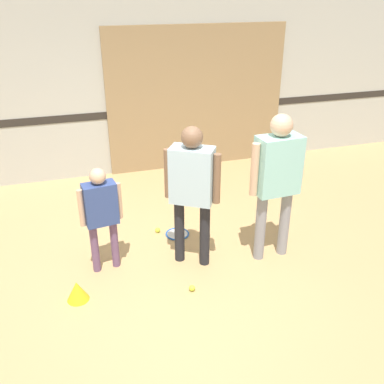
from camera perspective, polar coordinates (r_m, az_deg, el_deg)
ground_plane at (r=4.94m, az=-1.67°, el=-10.47°), size 16.00×16.00×0.00m
wall_back at (r=7.13m, az=-8.80°, el=14.79°), size 16.00×0.07×3.20m
wall_panel at (r=7.43m, az=0.74°, el=12.33°), size 3.08×0.05×2.39m
person_instructor at (r=4.60m, az=0.00°, el=1.26°), size 0.54×0.46×1.64m
person_student_left at (r=4.69m, az=-12.04°, el=-2.24°), size 0.47×0.23×1.24m
person_student_right at (r=4.79m, az=11.31°, el=2.51°), size 0.66×0.29×1.73m
racket_spare_on_floor at (r=5.61m, az=-1.94°, el=-5.50°), size 0.41×0.55×0.03m
tennis_ball_near_instructor at (r=4.64m, az=0.00°, el=-12.70°), size 0.07×0.07×0.07m
tennis_ball_by_spare_racket at (r=5.65m, az=-4.60°, el=-5.08°), size 0.07×0.07×0.07m
training_cone at (r=4.64m, az=-15.05°, el=-12.62°), size 0.23×0.23×0.22m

